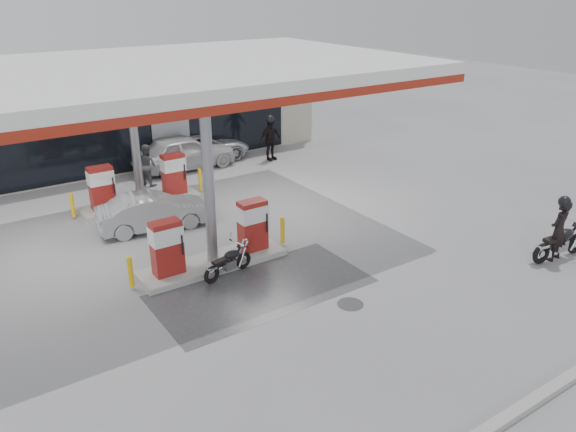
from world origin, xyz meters
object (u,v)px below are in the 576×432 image
object	(u,v)px
sedan_white	(185,152)
parked_motorcycle	(229,263)
parked_car_right	(201,147)
biker_walking	(270,139)
pump_island_near	(212,244)
attendant	(147,165)
main_motorcycle	(560,243)
pump_island_far	(140,187)
biker_main	(559,230)
hatchback_silver	(154,212)

from	to	relation	value
sedan_white	parked_motorcycle	bearing A→B (deg)	161.58
parked_car_right	biker_walking	distance (m)	3.31
biker_walking	sedan_white	bearing A→B (deg)	157.52
pump_island_near	attendant	bearing A→B (deg)	82.25
main_motorcycle	attendant	xyz separation A→B (m)	(-7.95, 13.57, 0.37)
pump_island_near	parked_motorcycle	xyz separation A→B (m)	(0.11, -0.79, -0.31)
pump_island_far	parked_motorcycle	bearing A→B (deg)	-89.08
biker_main	parked_motorcycle	distance (m)	9.94
pump_island_near	main_motorcycle	size ratio (longest dim) A/B	2.33
biker_main	parked_car_right	distance (m)	16.09
pump_island_far	biker_main	xyz separation A→B (m)	(8.85, -11.48, 0.26)
sedan_white	attendant	xyz separation A→B (m)	(-2.20, -1.13, 0.08)
pump_island_near	hatchback_silver	size ratio (longest dim) A/B	1.35
main_motorcycle	hatchback_silver	size ratio (longest dim) A/B	0.58
parked_motorcycle	sedan_white	world-z (taller)	sedan_white
attendant	parked_car_right	world-z (taller)	attendant
biker_main	hatchback_silver	distance (m)	12.97
pump_island_far	biker_walking	size ratio (longest dim) A/B	2.54
pump_island_far	hatchback_silver	size ratio (longest dim) A/B	1.35
pump_island_near	parked_motorcycle	distance (m)	0.85
pump_island_near	attendant	xyz separation A→B (m)	(1.10, 8.07, 0.16)
parked_car_right	biker_main	bearing A→B (deg)	-161.79
parked_motorcycle	pump_island_far	bearing A→B (deg)	78.24
sedan_white	parked_car_right	distance (m)	1.45
main_motorcycle	biker_walking	size ratio (longest dim) A/B	1.09
pump_island_near	parked_motorcycle	size ratio (longest dim) A/B	2.97
main_motorcycle	hatchback_silver	world-z (taller)	hatchback_silver
pump_island_far	biker_main	distance (m)	14.50
pump_island_far	hatchback_silver	xyz separation A→B (m)	(-0.39, -2.40, -0.08)
parked_motorcycle	parked_car_right	bearing A→B (deg)	55.17
biker_main	hatchback_silver	world-z (taller)	biker_main
parked_motorcycle	attendant	size ratio (longest dim) A/B	1.00
biker_main	hatchback_silver	size ratio (longest dim) A/B	0.51
attendant	biker_walking	world-z (taller)	biker_walking
sedan_white	hatchback_silver	world-z (taller)	sedan_white
hatchback_silver	main_motorcycle	bearing A→B (deg)	-125.29
pump_island_far	parked_car_right	world-z (taller)	pump_island_far
parked_car_right	parked_motorcycle	bearing A→B (deg)	160.36
pump_island_near	biker_main	size ratio (longest dim) A/B	2.64
parked_car_right	attendant	bearing A→B (deg)	122.06
parked_motorcycle	attendant	world-z (taller)	attendant
attendant	pump_island_far	bearing A→B (deg)	127.34
biker_main	sedan_white	bearing A→B (deg)	-75.81
biker_main	pump_island_near	bearing A→B (deg)	-38.32
pump_island_near	parked_car_right	size ratio (longest dim) A/B	1.11
attendant	parked_motorcycle	bearing A→B (deg)	148.91
biker_main	biker_walking	xyz separation A→B (m)	(-1.60, 13.68, 0.04)
parked_motorcycle	hatchback_silver	world-z (taller)	hatchback_silver
pump_island_near	biker_walking	distance (m)	10.95
sedan_white	biker_walking	world-z (taller)	biker_walking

